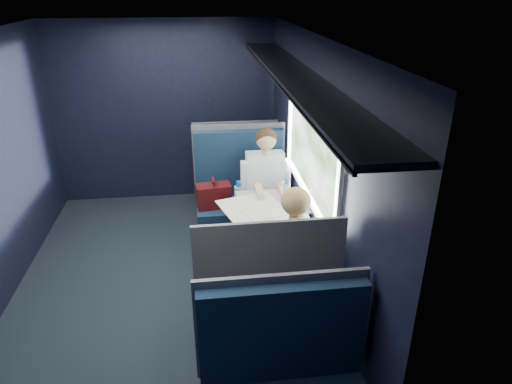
{
  "coord_description": "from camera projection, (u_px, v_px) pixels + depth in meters",
  "views": [
    {
      "loc": [
        0.43,
        -3.71,
        2.68
      ],
      "look_at": [
        0.9,
        0.0,
        0.95
      ],
      "focal_mm": 32.0,
      "sensor_mm": 36.0,
      "label": 1
    }
  ],
  "objects": [
    {
      "name": "ground",
      "position": [
        164.0,
        286.0,
        4.42
      ],
      "size": [
        2.8,
        4.2,
        0.01
      ],
      "primitive_type": "cube",
      "color": "black"
    },
    {
      "name": "seat_bay_near",
      "position": [
        240.0,
        203.0,
        5.12
      ],
      "size": [
        1.04,
        0.62,
        1.26
      ],
      "color": "#0C1E36",
      "rests_on": "ground"
    },
    {
      "name": "seat_row_front",
      "position": [
        235.0,
        173.0,
        5.96
      ],
      "size": [
        1.04,
        0.51,
        1.16
      ],
      "color": "#0C1E36",
      "rests_on": "ground"
    },
    {
      "name": "table",
      "position": [
        270.0,
        219.0,
        4.26
      ],
      "size": [
        0.62,
        1.0,
        0.74
      ],
      "color": "#54565E",
      "rests_on": "ground"
    },
    {
      "name": "room_shell",
      "position": [
        152.0,
        140.0,
        3.8
      ],
      "size": [
        3.0,
        4.4,
        2.4
      ],
      "color": "black",
      "rests_on": "ground"
    },
    {
      "name": "woman",
      "position": [
        292.0,
        253.0,
        3.6
      ],
      "size": [
        0.53,
        0.56,
        1.32
      ],
      "color": "black",
      "rests_on": "ground"
    },
    {
      "name": "papers",
      "position": [
        257.0,
        213.0,
        4.2
      ],
      "size": [
        0.76,
        0.92,
        0.01
      ],
      "primitive_type": "cube",
      "rotation": [
        0.0,
        0.0,
        0.3
      ],
      "color": "white",
      "rests_on": "table"
    },
    {
      "name": "seat_bay_far",
      "position": [
        264.0,
        301.0,
        3.55
      ],
      "size": [
        1.04,
        0.62,
        1.26
      ],
      "color": "#0C1E36",
      "rests_on": "ground"
    },
    {
      "name": "man",
      "position": [
        266.0,
        184.0,
        4.87
      ],
      "size": [
        0.53,
        0.56,
        1.32
      ],
      "color": "black",
      "rests_on": "ground"
    },
    {
      "name": "bottle_small",
      "position": [
        287.0,
        192.0,
        4.37
      ],
      "size": [
        0.07,
        0.07,
        0.24
      ],
      "color": "silver",
      "rests_on": "table"
    },
    {
      "name": "laptop",
      "position": [
        306.0,
        200.0,
        4.31
      ],
      "size": [
        0.31,
        0.37,
        0.24
      ],
      "color": "silver",
      "rests_on": "table"
    },
    {
      "name": "cup",
      "position": [
        284.0,
        187.0,
        4.63
      ],
      "size": [
        0.07,
        0.07,
        0.1
      ],
      "primitive_type": "cylinder",
      "color": "white",
      "rests_on": "table"
    }
  ]
}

